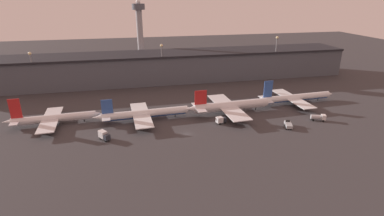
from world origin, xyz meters
name	(u,v)px	position (x,y,z in m)	size (l,w,h in m)	color
ground	(187,134)	(0.00, 0.00, 0.00)	(600.00, 600.00, 0.00)	#383538
terminal_building	(162,67)	(0.00, 84.86, 9.47)	(253.04, 28.25, 18.86)	#4C515B
airplane_0	(53,118)	(-56.73, 22.76, 2.99)	(42.11, 30.39, 13.56)	silver
airplane_1	(144,114)	(-16.33, 19.06, 3.16)	(47.19, 31.77, 11.65)	white
airplane_2	(230,106)	(25.83, 19.09, 3.71)	(46.35, 37.30, 12.91)	silver
airplane_3	(295,98)	(64.21, 25.09, 3.10)	(47.46, 32.40, 13.72)	white
service_vehicle_0	(318,117)	(62.60, 1.18, 1.71)	(6.86, 4.33, 3.00)	white
service_vehicle_1	(104,135)	(-33.70, 2.38, 1.98)	(5.08, 5.93, 3.61)	#282D38
service_vehicle_2	(221,120)	(17.33, 7.71, 1.77)	(5.01, 3.37, 3.22)	#282D38
service_vehicle_3	(288,125)	(45.24, -2.72, 1.35)	(4.56, 7.01, 2.84)	#9EA3A8
lamp_post_0	(32,67)	(-75.65, 72.72, 15.64)	(1.80, 1.80, 24.53)	slate
lamp_post_1	(162,60)	(-0.99, 72.72, 16.69)	(1.80, 1.80, 26.43)	slate
lamp_post_2	(276,53)	(75.84, 72.72, 18.07)	(1.80, 1.80, 28.97)	slate
control_tower	(140,31)	(-11.59, 113.78, 29.47)	(9.00, 9.00, 51.36)	#99999E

